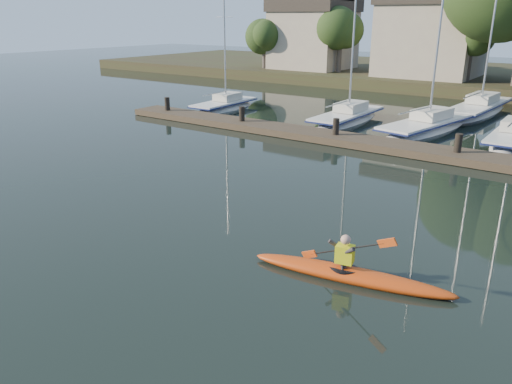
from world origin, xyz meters
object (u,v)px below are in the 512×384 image
Objects in this scene: sailboat_1 at (347,125)px; sailboat_0 at (225,112)px; kayak at (349,272)px; sailboat_2 at (425,134)px; dock at (392,146)px; sailboat_6 at (478,116)px.

sailboat_0 is at bearing -174.05° from sailboat_1.
kayak is at bearing -63.72° from sailboat_1.
sailboat_1 reaches higher than sailboat_0.
sailboat_2 reaches higher than kayak.
sailboat_0 is at bearing 125.53° from kayak.
sailboat_2 is (-0.03, 5.22, -0.39)m from dock.
kayak is at bearing -67.01° from sailboat_2.
kayak is 0.48× the size of sailboat_0.
sailboat_1 is at bearing -122.82° from sailboat_6.
sailboat_0 is 0.72× the size of sailboat_2.
sailboat_1 is at bearing -166.76° from sailboat_2.
sailboat_6 is at bearing 85.49° from kayak.
sailboat_2 reaches higher than sailboat_1.
kayak is 19.58m from sailboat_1.
sailboat_6 is (-2.78, 25.38, -0.38)m from kayak.
sailboat_6 is (1.06, 7.60, -0.00)m from sailboat_2.
sailboat_6 is (1.03, 12.82, -0.39)m from dock.
kayak is 0.15× the size of dock.
dock is at bearing -18.98° from sailboat_0.
sailboat_0 is 8.92m from sailboat_1.
sailboat_2 is (13.63, 1.09, -0.01)m from sailboat_0.
kayak is at bearing -73.14° from dock.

